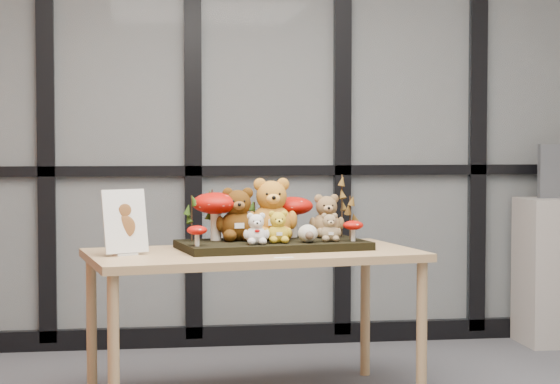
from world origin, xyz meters
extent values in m
plane|color=#BBB8B1|center=(0.00, 2.50, 1.40)|extent=(5.00, 0.00, 5.00)
cube|color=#2D383F|center=(0.00, 2.47, 1.40)|extent=(4.90, 0.02, 2.70)
cube|color=black|center=(0.00, 2.47, 0.06)|extent=(4.90, 0.06, 0.12)
cube|color=black|center=(0.00, 2.47, 1.05)|extent=(4.90, 0.06, 0.06)
cube|color=black|center=(-1.30, 2.47, 1.40)|extent=(0.10, 0.06, 2.70)
cube|color=black|center=(-0.45, 2.47, 1.40)|extent=(0.10, 0.06, 2.70)
cube|color=black|center=(0.45, 2.47, 1.40)|extent=(0.10, 0.06, 2.70)
cube|color=black|center=(1.30, 2.47, 1.40)|extent=(0.10, 0.06, 2.70)
cube|color=tan|center=(-0.25, 1.15, 0.69)|extent=(1.63, 1.01, 0.04)
cylinder|color=tan|center=(-0.89, 0.70, 0.34)|extent=(0.05, 0.05, 0.68)
cylinder|color=tan|center=(-1.01, 1.36, 0.34)|extent=(0.05, 0.05, 0.68)
cylinder|color=tan|center=(0.51, 0.95, 0.34)|extent=(0.05, 0.05, 0.68)
cylinder|color=tan|center=(0.39, 1.60, 0.34)|extent=(0.05, 0.05, 0.68)
cube|color=black|center=(-0.15, 1.23, 0.73)|extent=(0.94, 0.58, 0.04)
cube|color=silver|center=(-0.84, 1.07, 0.72)|extent=(0.12, 0.10, 0.01)
cube|color=white|center=(-0.84, 1.07, 0.87)|extent=(0.21, 0.14, 0.29)
ellipsoid|color=brown|center=(-0.84, 1.06, 0.84)|extent=(0.09, 0.01, 0.10)
ellipsoid|color=brown|center=(-0.84, 1.06, 0.92)|extent=(0.06, 0.01, 0.06)
cube|color=white|center=(-0.15, 0.86, 0.71)|extent=(0.09, 0.03, 0.00)
camera|label=1|loc=(-0.81, -3.53, 1.24)|focal=65.00mm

